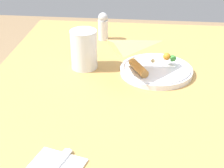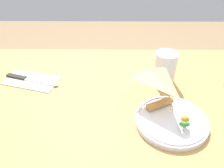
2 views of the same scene
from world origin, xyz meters
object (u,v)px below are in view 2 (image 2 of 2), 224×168
plate_pizza (172,119)px  milk_glass (165,69)px  napkin_folded (32,81)px  butter_knife (29,79)px  dining_table (108,124)px

plate_pizza → milk_glass: size_ratio=1.80×
plate_pizza → napkin_folded: plate_pizza is taller
plate_pizza → butter_knife: 0.54m
dining_table → napkin_folded: bearing=158.0°
milk_glass → napkin_folded: (-0.50, -0.00, -0.05)m
dining_table → butter_knife: size_ratio=5.84×
dining_table → butter_knife: bearing=158.2°
plate_pizza → milk_glass: 0.22m
dining_table → plate_pizza: (0.19, -0.10, 0.12)m
plate_pizza → butter_knife: plate_pizza is taller
milk_glass → plate_pizza: bearing=-94.2°
milk_glass → butter_knife: size_ratio=0.55×
milk_glass → dining_table: bearing=-149.4°
napkin_folded → butter_knife: size_ratio=1.01×
plate_pizza → milk_glass: milk_glass is taller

